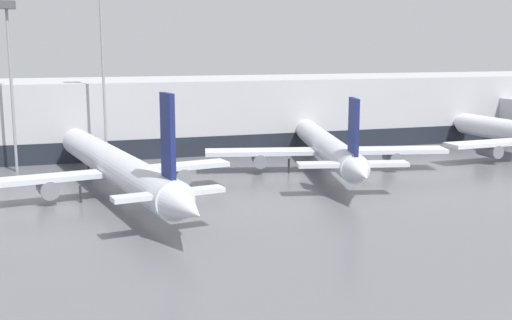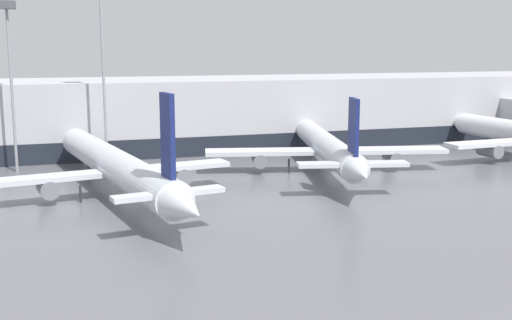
{
  "view_description": "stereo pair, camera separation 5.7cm",
  "coord_description": "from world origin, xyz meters",
  "px_view_note": "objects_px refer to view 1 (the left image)",
  "views": [
    {
      "loc": [
        -21.74,
        -20.9,
        13.14
      ],
      "look_at": [
        -4.0,
        33.43,
        3.0
      ],
      "focal_mm": 45.0,
      "sensor_mm": 36.0,
      "label": 1
    },
    {
      "loc": [
        -21.68,
        -20.92,
        13.14
      ],
      "look_at": [
        -4.0,
        33.43,
        3.0
      ],
      "focal_mm": 45.0,
      "sensor_mm": 36.0,
      "label": 2
    }
  ],
  "objects_px": {
    "parked_jet_0": "(327,147)",
    "apron_light_mast_1": "(101,17)",
    "apron_light_mast_5": "(8,38)",
    "parked_jet_4": "(116,166)"
  },
  "relations": [
    {
      "from": "parked_jet_0",
      "to": "apron_light_mast_1",
      "type": "distance_m",
      "value": 27.61
    },
    {
      "from": "apron_light_mast_1",
      "to": "parked_jet_0",
      "type": "bearing_deg",
      "value": -23.68
    },
    {
      "from": "parked_jet_0",
      "to": "apron_light_mast_1",
      "type": "height_order",
      "value": "apron_light_mast_1"
    },
    {
      "from": "apron_light_mast_1",
      "to": "apron_light_mast_5",
      "type": "bearing_deg",
      "value": 176.93
    },
    {
      "from": "parked_jet_4",
      "to": "parked_jet_0",
      "type": "bearing_deg",
      "value": -87.42
    },
    {
      "from": "parked_jet_0",
      "to": "apron_light_mast_1",
      "type": "bearing_deg",
      "value": 79.7
    },
    {
      "from": "parked_jet_0",
      "to": "parked_jet_4",
      "type": "bearing_deg",
      "value": 115.25
    },
    {
      "from": "parked_jet_0",
      "to": "apron_light_mast_5",
      "type": "relative_size",
      "value": 1.92
    },
    {
      "from": "apron_light_mast_5",
      "to": "parked_jet_4",
      "type": "bearing_deg",
      "value": -59.05
    },
    {
      "from": "apron_light_mast_5",
      "to": "apron_light_mast_1",
      "type": "bearing_deg",
      "value": -3.07
    }
  ]
}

